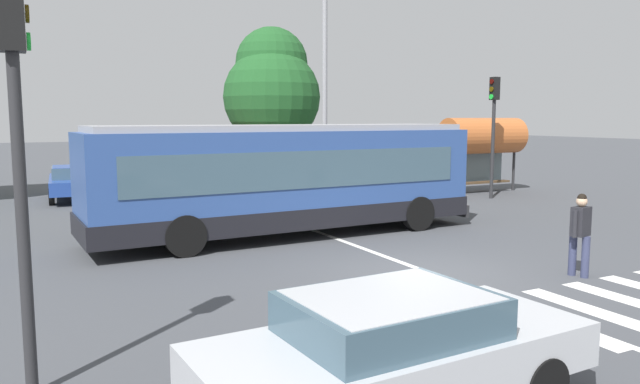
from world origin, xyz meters
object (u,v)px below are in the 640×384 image
(parked_car_champagne, at_px, (262,172))
(traffic_light_near_corner, at_px, (17,117))
(pedestrian_crossing_street, at_px, (580,230))
(foreground_sedan, at_px, (394,345))
(parked_car_charcoal, at_px, (144,177))
(parked_car_red, at_px, (213,176))
(city_transit_bus, at_px, (287,179))
(traffic_light_far_corner, at_px, (494,118))
(twin_arm_street_lamp, at_px, (325,65))
(background_tree_right, at_px, (272,87))
(parked_car_blue, at_px, (74,181))
(parked_car_black, at_px, (318,170))
(bus_stop_shelter, at_px, (482,137))

(parked_car_champagne, height_order, traffic_light_near_corner, traffic_light_near_corner)
(pedestrian_crossing_street, relative_size, parked_car_champagne, 0.38)
(foreground_sedan, distance_m, parked_car_charcoal, 20.76)
(pedestrian_crossing_street, distance_m, foreground_sedan, 7.35)
(parked_car_red, bearing_deg, city_transit_bus, -95.81)
(foreground_sedan, distance_m, traffic_light_far_corner, 19.19)
(twin_arm_street_lamp, height_order, background_tree_right, twin_arm_street_lamp)
(parked_car_blue, height_order, parked_car_red, same)
(parked_car_blue, bearing_deg, foreground_sedan, -86.07)
(pedestrian_crossing_street, xyz_separation_m, twin_arm_street_lamp, (0.91, 13.03, 4.33))
(city_transit_bus, relative_size, parked_car_blue, 2.40)
(parked_car_black, height_order, background_tree_right, background_tree_right)
(traffic_light_near_corner, bearing_deg, parked_car_red, 66.58)
(parked_car_champagne, distance_m, traffic_light_far_corner, 10.56)
(city_transit_bus, xyz_separation_m, parked_car_charcoal, (-1.75, 10.86, -0.82))
(parked_car_red, xyz_separation_m, parked_car_champagne, (2.54, 0.70, 0.00))
(parked_car_charcoal, relative_size, traffic_light_far_corner, 0.93)
(parked_car_charcoal, height_order, parked_car_black, same)
(parked_car_champagne, bearing_deg, background_tree_right, 49.46)
(parked_car_black, relative_size, bus_stop_shelter, 1.21)
(traffic_light_far_corner, bearing_deg, pedestrian_crossing_street, -124.70)
(parked_car_charcoal, bearing_deg, traffic_light_near_corner, -104.89)
(foreground_sedan, distance_m, parked_car_red, 20.48)
(traffic_light_far_corner, distance_m, twin_arm_street_lamp, 7.07)
(parked_car_red, bearing_deg, foreground_sedan, -101.68)
(foreground_sedan, xyz_separation_m, parked_car_red, (4.14, 20.05, 0.00))
(twin_arm_street_lamp, bearing_deg, pedestrian_crossing_street, -93.98)
(traffic_light_far_corner, xyz_separation_m, twin_arm_street_lamp, (-6.11, 2.90, 2.04))
(pedestrian_crossing_street, xyz_separation_m, parked_car_champagne, (0.03, 17.65, -0.20))
(parked_car_blue, distance_m, parked_car_charcoal, 2.77)
(city_transit_bus, distance_m, background_tree_right, 13.37)
(foreground_sedan, height_order, parked_car_red, same)
(traffic_light_far_corner, bearing_deg, foreground_sedan, -135.93)
(city_transit_bus, relative_size, background_tree_right, 1.45)
(parked_car_blue, xyz_separation_m, parked_car_champagne, (8.09, 0.20, 0.00))
(parked_car_blue, relative_size, bus_stop_shelter, 1.19)
(parked_car_red, height_order, traffic_light_near_corner, traffic_light_near_corner)
(traffic_light_near_corner, relative_size, twin_arm_street_lamp, 0.57)
(parked_car_charcoal, relative_size, parked_car_red, 1.00)
(traffic_light_far_corner, bearing_deg, parked_car_charcoal, 148.74)
(parked_car_charcoal, distance_m, parked_car_red, 2.87)
(background_tree_right, bearing_deg, parked_car_black, -34.87)
(city_transit_bus, distance_m, pedestrian_crossing_street, 7.65)
(parked_car_red, relative_size, traffic_light_far_corner, 0.93)
(parked_car_blue, xyz_separation_m, traffic_light_near_corner, (-2.14, -18.27, 2.49))
(city_transit_bus, relative_size, parked_car_charcoal, 2.44)
(traffic_light_far_corner, bearing_deg, parked_car_champagne, 132.94)
(traffic_light_near_corner, xyz_separation_m, twin_arm_street_lamp, (11.11, 13.85, 2.04))
(parked_car_charcoal, bearing_deg, parked_car_champagne, 0.36)
(parked_car_blue, height_order, parked_car_black, same)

